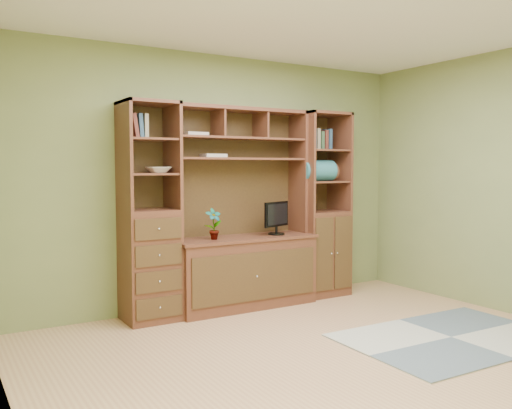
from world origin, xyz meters
TOP-DOWN VIEW (x-y plane):
  - room at (0.00, 0.00)m, footprint 4.60×4.10m
  - center_hutch at (0.13, 1.73)m, footprint 1.54×0.53m
  - left_tower at (-0.87, 1.77)m, footprint 0.50×0.45m
  - right_tower at (1.16, 1.77)m, footprint 0.55×0.45m
  - rug at (1.11, -0.08)m, footprint 1.84×1.25m
  - monitor at (0.51, 1.70)m, footprint 0.43×0.31m
  - orchid at (-0.23, 1.70)m, footprint 0.16×0.11m
  - magazines at (-0.17, 1.82)m, footprint 0.23×0.17m
  - bowl at (-0.77, 1.77)m, footprint 0.23×0.23m
  - blanket_teal at (1.05, 1.73)m, footprint 0.40×0.23m
  - blanket_red at (1.31, 1.85)m, footprint 0.37×0.21m

SIDE VIEW (x-z plane):
  - rug at x=1.11m, z-range 0.00..0.01m
  - orchid at x=-0.23m, z-range 0.73..1.04m
  - monitor at x=0.51m, z-range 0.73..1.21m
  - center_hutch at x=0.13m, z-range 0.00..2.05m
  - left_tower at x=-0.87m, z-range 0.00..2.05m
  - right_tower at x=1.16m, z-range 0.00..2.05m
  - room at x=0.00m, z-range -0.02..2.62m
  - blanket_red at x=1.31m, z-range 1.29..1.50m
  - blanket_teal at x=1.05m, z-range 1.29..1.52m
  - bowl at x=-0.77m, z-range 1.39..1.45m
  - magazines at x=-0.17m, z-range 1.54..1.58m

